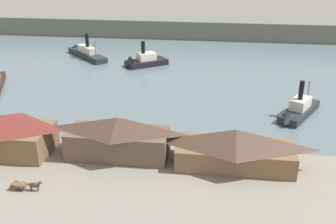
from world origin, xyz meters
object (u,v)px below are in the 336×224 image
(ferry_shed_central_terminal, at_px, (5,133))
(ferry_moored_west, at_px, (297,111))
(ferry_moored_east, at_px, (84,52))
(horse_cart, at_px, (25,185))
(ferry_shed_west_terminal, at_px, (118,137))
(ferry_outer_harbor, at_px, (142,62))
(ferry_shed_customs_shed, at_px, (235,147))

(ferry_shed_central_terminal, relative_size, ferry_moored_west, 0.99)
(ferry_moored_east, bearing_deg, ferry_moored_west, -34.76)
(horse_cart, xyz_separation_m, ferry_moored_west, (49.82, 39.59, -0.58))
(ferry_shed_west_terminal, xyz_separation_m, ferry_outer_harbor, (-8.51, 64.92, -3.78))
(ferry_shed_central_terminal, height_order, ferry_shed_customs_shed, ferry_shed_central_terminal)
(ferry_shed_customs_shed, xyz_separation_m, ferry_outer_harbor, (-30.36, 65.44, -3.36))
(ferry_shed_west_terminal, relative_size, ferry_moored_west, 1.09)
(ferry_outer_harbor, bearing_deg, ferry_moored_east, 157.48)
(horse_cart, height_order, ferry_moored_east, ferry_moored_east)
(ferry_moored_east, bearing_deg, ferry_outer_harbor, -22.52)
(ferry_outer_harbor, xyz_separation_m, ferry_moored_east, (-24.04, 9.97, 0.01))
(ferry_shed_west_terminal, distance_m, ferry_shed_customs_shed, 21.86)
(ferry_shed_central_terminal, bearing_deg, ferry_shed_west_terminal, 3.33)
(ferry_shed_customs_shed, bearing_deg, ferry_outer_harbor, 114.88)
(ferry_shed_west_terminal, distance_m, ferry_moored_east, 81.75)
(horse_cart, distance_m, ferry_moored_east, 90.49)
(ferry_shed_central_terminal, distance_m, ferry_moored_west, 65.58)
(ferry_moored_west, relative_size, ferry_outer_harbor, 1.11)
(ferry_shed_customs_shed, xyz_separation_m, horse_cart, (-34.18, -12.78, -2.71))
(ferry_shed_customs_shed, relative_size, horse_cart, 3.97)
(ferry_moored_west, xyz_separation_m, ferry_outer_harbor, (-45.99, 38.63, -0.08))
(ferry_moored_west, height_order, ferry_moored_east, ferry_moored_west)
(ferry_shed_central_terminal, xyz_separation_m, ferry_outer_harbor, (13.41, 66.20, -3.65))
(ferry_shed_customs_shed, distance_m, ferry_outer_harbor, 72.22)
(ferry_moored_west, bearing_deg, ferry_shed_west_terminal, -144.95)
(ferry_shed_west_terminal, bearing_deg, ferry_shed_central_terminal, -176.67)
(ferry_shed_central_terminal, relative_size, horse_cart, 3.25)
(ferry_shed_central_terminal, bearing_deg, ferry_shed_customs_shed, 0.99)
(ferry_shed_west_terminal, height_order, ferry_shed_customs_shed, ferry_shed_west_terminal)
(ferry_moored_west, distance_m, ferry_moored_east, 85.24)
(ferry_shed_central_terminal, relative_size, ferry_moored_east, 0.84)
(ferry_shed_customs_shed, bearing_deg, ferry_shed_west_terminal, 178.64)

